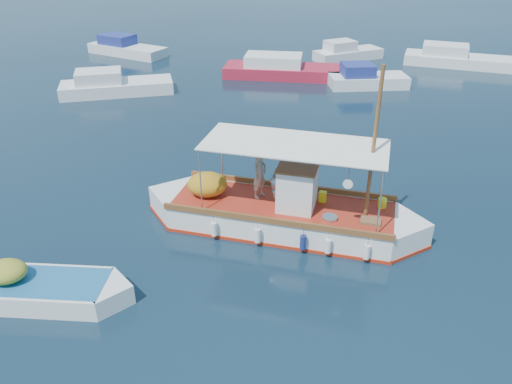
{
  "coord_description": "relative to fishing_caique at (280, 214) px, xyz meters",
  "views": [
    {
      "loc": [
        -1.13,
        -15.28,
        10.25
      ],
      "look_at": [
        -1.25,
        0.0,
        1.87
      ],
      "focal_mm": 35.0,
      "sensor_mm": 36.0,
      "label": 1
    }
  ],
  "objects": [
    {
      "name": "bg_boat_far_n",
      "position": [
        6.38,
        25.73,
        -0.09
      ],
      "size": [
        6.03,
        4.27,
        1.8
      ],
      "rotation": [
        0.0,
        0.0,
        0.44
      ],
      "color": "silver",
      "rests_on": "ground"
    },
    {
      "name": "bg_boat_ne",
      "position": [
        6.56,
        18.1,
        -0.09
      ],
      "size": [
        5.48,
        2.65,
        1.8
      ],
      "rotation": [
        0.0,
        0.0,
        0.09
      ],
      "color": "silver",
      "rests_on": "ground"
    },
    {
      "name": "bg_boat_n",
      "position": [
        1.42,
        20.47,
        -0.09
      ],
      "size": [
        10.5,
        4.12,
        1.8
      ],
      "rotation": [
        0.0,
        0.0,
        -0.13
      ],
      "color": "#A81C31",
      "rests_on": "ground"
    },
    {
      "name": "bg_boat_nw",
      "position": [
        -10.52,
        16.4,
        -0.09
      ],
      "size": [
        7.61,
        4.04,
        1.8
      ],
      "rotation": [
        0.0,
        0.0,
        0.24
      ],
      "color": "silver",
      "rests_on": "ground"
    },
    {
      "name": "bg_boat_e",
      "position": [
        14.88,
        23.85,
        -0.09
      ],
      "size": [
        8.9,
        5.27,
        1.8
      ],
      "rotation": [
        0.0,
        0.0,
        -0.34
      ],
      "color": "silver",
      "rests_on": "ground"
    },
    {
      "name": "ground",
      "position": [
        0.34,
        -0.69,
        -0.58
      ],
      "size": [
        160.0,
        160.0,
        0.0
      ],
      "primitive_type": "plane",
      "color": "black",
      "rests_on": "ground"
    },
    {
      "name": "bg_boat_far_w",
      "position": [
        -12.33,
        27.37,
        -0.09
      ],
      "size": [
        7.3,
        5.46,
        1.8
      ],
      "rotation": [
        0.0,
        0.0,
        -0.51
      ],
      "color": "silver",
      "rests_on": "ground"
    },
    {
      "name": "fishing_caique",
      "position": [
        0.0,
        0.0,
        0.0
      ],
      "size": [
        10.46,
        4.82,
        6.59
      ],
      "rotation": [
        0.0,
        0.0,
        -0.25
      ],
      "color": "white",
      "rests_on": "ground"
    },
    {
      "name": "dinghy",
      "position": [
        -7.68,
        -4.15,
        -0.26
      ],
      "size": [
        6.18,
        2.03,
        1.51
      ],
      "rotation": [
        0.0,
        0.0,
        -0.07
      ],
      "color": "white",
      "rests_on": "ground"
    }
  ]
}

